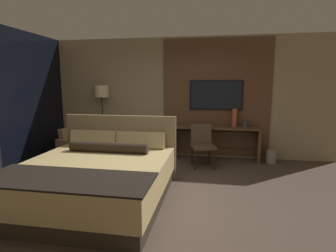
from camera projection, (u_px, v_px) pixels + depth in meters
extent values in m
plane|color=#4C3D33|center=(153.00, 200.00, 3.95)|extent=(16.00, 16.00, 0.00)
cube|color=tan|center=(177.00, 98.00, 6.25)|extent=(7.20, 0.06, 2.80)
cube|color=brown|center=(216.00, 98.00, 6.06)|extent=(2.45, 0.03, 2.70)
cube|color=black|center=(1.00, 176.00, 4.83)|extent=(0.05, 6.00, 0.08)
cube|color=#33281E|center=(95.00, 195.00, 3.85)|extent=(1.98, 2.12, 0.22)
cube|color=tan|center=(94.00, 175.00, 3.80)|extent=(2.04, 2.18, 0.39)
cube|color=black|center=(66.00, 179.00, 3.08)|extent=(2.06, 0.76, 0.02)
cube|color=#7F6B4C|center=(121.00, 146.00, 4.87)|extent=(2.08, 0.08, 1.16)
cube|color=tan|center=(95.00, 138.00, 4.78)|extent=(0.86, 0.23, 0.31)
cube|color=tan|center=(141.00, 140.00, 4.64)|extent=(0.86, 0.23, 0.31)
cylinder|color=#2D2319|center=(109.00, 147.00, 4.31)|extent=(1.33, 0.17, 0.17)
cube|color=brown|center=(215.00, 127.00, 5.91)|extent=(1.95, 0.46, 0.03)
cube|color=brown|center=(174.00, 143.00, 6.13)|extent=(0.06, 0.42, 0.74)
cube|color=brown|center=(258.00, 146.00, 5.81)|extent=(0.06, 0.42, 0.74)
cube|color=brown|center=(215.00, 139.00, 6.17)|extent=(1.83, 0.02, 0.37)
cube|color=black|center=(216.00, 95.00, 6.01)|extent=(1.20, 0.04, 0.68)
cube|color=black|center=(216.00, 95.00, 5.99)|extent=(1.13, 0.01, 0.62)
cube|color=#4C3D2D|center=(203.00, 147.00, 5.43)|extent=(0.58, 0.57, 0.05)
cube|color=#4C3D2D|center=(201.00, 134.00, 5.58)|extent=(0.45, 0.22, 0.42)
cylinder|color=black|center=(196.00, 160.00, 5.26)|extent=(0.04, 0.04, 0.41)
cylinder|color=black|center=(214.00, 160.00, 5.30)|extent=(0.04, 0.04, 0.41)
cylinder|color=black|center=(192.00, 156.00, 5.62)|extent=(0.04, 0.04, 0.41)
cylinder|color=black|center=(209.00, 155.00, 5.66)|extent=(0.04, 0.04, 0.41)
cube|color=olive|center=(85.00, 152.00, 5.92)|extent=(0.97, 0.86, 0.40)
cube|color=olive|center=(72.00, 134.00, 6.00)|extent=(0.37, 0.70, 0.38)
cube|color=olive|center=(72.00, 153.00, 5.56)|extent=(0.82, 0.32, 0.54)
cube|color=olive|center=(96.00, 146.00, 6.25)|extent=(0.82, 0.32, 0.54)
cylinder|color=#282623|center=(104.00, 153.00, 6.52)|extent=(0.28, 0.28, 0.03)
cylinder|color=#332D28|center=(103.00, 125.00, 6.41)|extent=(0.03, 0.03, 1.45)
cylinder|color=beige|center=(102.00, 91.00, 6.28)|extent=(0.34, 0.34, 0.28)
cylinder|color=#B2563D|center=(234.00, 118.00, 5.91)|extent=(0.12, 0.12, 0.41)
cone|color=#333338|center=(245.00, 122.00, 5.85)|extent=(0.14, 0.14, 0.21)
cylinder|color=gray|center=(271.00, 157.00, 5.77)|extent=(0.22, 0.22, 0.28)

